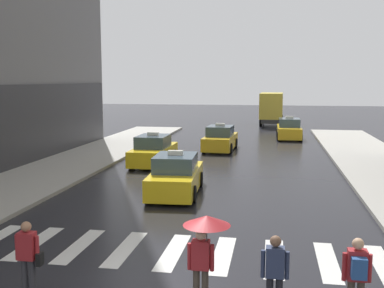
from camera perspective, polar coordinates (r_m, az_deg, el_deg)
crosswalk_markings at (r=13.07m, az=-2.29°, el=-12.91°), size 11.30×2.80×0.01m
taxi_lead at (r=19.22m, az=-1.98°, el=-3.93°), size 2.12×4.63×1.80m
taxi_second at (r=25.96m, az=-4.69°, el=-0.90°), size 1.93×4.54×1.80m
taxi_third at (r=31.25m, az=3.45°, el=0.57°), size 2.07×4.60×1.80m
taxi_fourth at (r=38.11m, az=11.70°, el=1.72°), size 1.97×4.56×1.80m
box_truck at (r=49.13m, az=9.65°, el=4.40°), size 2.42×7.59×3.35m
pedestrian_with_umbrella at (r=9.59m, az=1.54°, el=-11.10°), size 0.96×0.96×1.94m
pedestrian_with_backpack at (r=9.78m, az=19.39°, el=-14.56°), size 0.55×0.43×1.65m
pedestrian_with_handbag at (r=10.86m, az=-19.28°, el=-12.51°), size 0.60×0.24×1.65m
pedestrian_plain_coat at (r=9.57m, az=10.02°, el=-14.94°), size 0.55×0.24×1.65m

